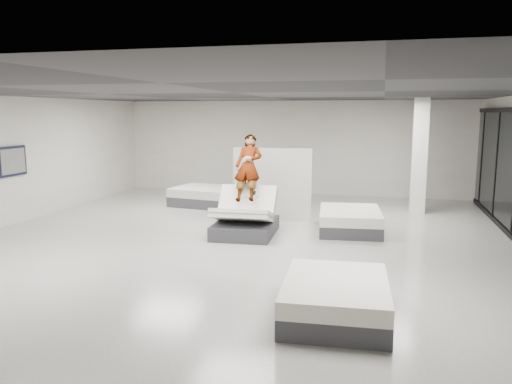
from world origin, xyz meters
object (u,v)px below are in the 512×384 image
divider_panel (272,184)px  column (419,156)px  person (248,182)px  flat_bed_right_near (336,299)px  wall_poster (12,161)px  remote (254,193)px  flat_bed_right_far (350,221)px  hero_bed (245,219)px  flat_bed_left_far (208,196)px

divider_panel → column: size_ratio=0.65×
column → person: bearing=-140.4°
flat_bed_right_near → wall_poster: wall_poster is taller
flat_bed_right_near → divider_panel: bearing=110.4°
remote → column: size_ratio=0.04×
person → flat_bed_right_far: bearing=11.7°
hero_bed → flat_bed_right_far: size_ratio=0.91×
hero_bed → flat_bed_right_far: 2.51m
remote → wall_poster: 6.19m
flat_bed_right_near → person: bearing=118.6°
person → flat_bed_right_near: size_ratio=0.87×
hero_bed → remote: 0.67m
divider_panel → wall_poster: wall_poster is taller
flat_bed_left_far → column: bearing=3.4°
hero_bed → flat_bed_right_near: bearing=-59.7°
hero_bed → flat_bed_right_near: size_ratio=0.93×
person → remote: 0.46m
flat_bed_right_far → person: bearing=-165.2°
person → wall_poster: 5.96m
column → wall_poster: 10.71m
column → wall_poster: (-9.93, -4.00, 0.00)m
hero_bed → flat_bed_left_far: 3.91m
flat_bed_right_far → flat_bed_right_near: size_ratio=1.02×
person → remote: person is taller
hero_bed → column: 5.57m
hero_bed → divider_panel: 1.90m
flat_bed_right_far → column: 3.46m
remote → divider_panel: 1.80m
flat_bed_left_far → hero_bed: bearing=-57.5°
person → column: 5.24m
person → flat_bed_right_far: person is taller
hero_bed → flat_bed_right_near: 4.88m
person → remote: (0.24, -0.34, -0.21)m
flat_bed_right_near → wall_poster: size_ratio=2.07×
flat_bed_right_far → wall_poster: (-8.25, -1.29, 1.34)m
flat_bed_left_far → column: (6.11, 0.36, 1.33)m
divider_panel → flat_bed_right_far: size_ratio=1.03×
person → column: bearing=36.4°
divider_panel → person: bearing=-99.4°
hero_bed → flat_bed_right_far: bearing=22.2°
person → wall_poster: bearing=-176.7°
hero_bed → remote: hero_bed is taller
wall_poster → column: bearing=21.9°
flat_bed_right_far → flat_bed_left_far: size_ratio=0.92×
hero_bed → wall_poster: 6.06m
hero_bed → person: size_ratio=1.08×
wall_poster → remote: bearing=3.1°
flat_bed_left_far → wall_poster: (-3.82, -3.64, 1.33)m
hero_bed → remote: bearing=-1.8°
remote → flat_bed_right_near: (2.24, -4.21, -0.73)m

